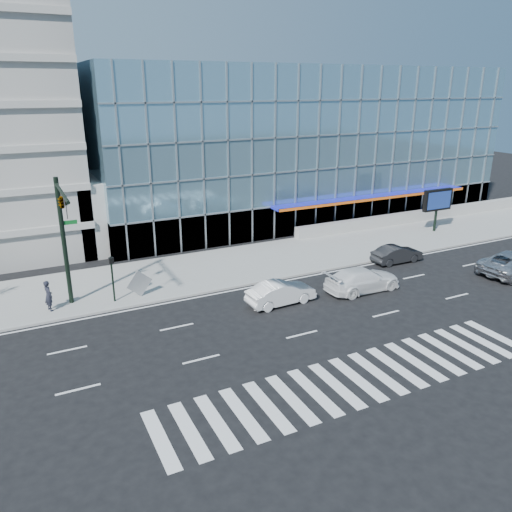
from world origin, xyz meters
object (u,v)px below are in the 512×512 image
at_px(traffic_signal, 63,215).
at_px(white_sedan, 281,293).
at_px(ped_signal_post, 112,272).
at_px(tilted_panel, 139,283).
at_px(marquee_sign, 438,201).
at_px(dark_sedan, 397,254).
at_px(white_suv, 363,280).
at_px(pedestrian, 48,296).

bearing_deg(traffic_signal, white_sedan, -20.07).
relative_size(traffic_signal, ped_signal_post, 2.67).
bearing_deg(tilted_panel, marquee_sign, -5.87).
bearing_deg(white_sedan, dark_sedan, -79.64).
bearing_deg(white_suv, pedestrian, 72.60).
bearing_deg(pedestrian, marquee_sign, -105.00).
distance_m(white_suv, tilted_panel, 14.84).
relative_size(marquee_sign, pedestrian, 2.07).
bearing_deg(ped_signal_post, tilted_panel, 1.96).
height_order(marquee_sign, white_sedan, marquee_sign).
bearing_deg(white_suv, ped_signal_post, 70.20).
relative_size(traffic_signal, white_sedan, 1.77).
bearing_deg(ped_signal_post, pedestrian, 173.75).
xyz_separation_m(marquee_sign, dark_sedan, (-9.02, -4.99, -2.38)).
distance_m(ped_signal_post, white_suv, 16.42).
relative_size(marquee_sign, white_sedan, 0.88).
xyz_separation_m(marquee_sign, white_sedan, (-21.02, -7.80, -2.32)).
bearing_deg(ped_signal_post, white_sedan, -26.61).
bearing_deg(ped_signal_post, white_suv, -18.96).
bearing_deg(tilted_panel, white_sedan, -43.34).
bearing_deg(dark_sedan, traffic_signal, 87.04).
bearing_deg(marquee_sign, tilted_panel, -174.08).
xyz_separation_m(white_sedan, tilted_panel, (-7.83, 4.81, 0.32)).
bearing_deg(dark_sedan, white_sedan, 103.95).
bearing_deg(pedestrian, traffic_signal, -140.31).
xyz_separation_m(white_suv, pedestrian, (-19.30, 5.74, 0.32)).
height_order(white_suv, pedestrian, pedestrian).
distance_m(ped_signal_post, white_sedan, 10.70).
height_order(traffic_signal, tilted_panel, traffic_signal).
xyz_separation_m(white_suv, tilted_panel, (-13.83, 5.37, 0.27)).
xyz_separation_m(dark_sedan, tilted_panel, (-19.83, 2.00, 0.38)).
height_order(white_sedan, dark_sedan, white_sedan).
bearing_deg(marquee_sign, white_sedan, -159.64).
distance_m(traffic_signal, white_sedan, 13.86).
bearing_deg(ped_signal_post, dark_sedan, -5.17).
xyz_separation_m(white_suv, dark_sedan, (6.00, 3.37, -0.11)).
distance_m(traffic_signal, dark_sedan, 24.64).
bearing_deg(white_suv, tilted_panel, 67.91).
relative_size(traffic_signal, white_suv, 1.46).
bearing_deg(dark_sedan, tilted_panel, 85.02).
xyz_separation_m(ped_signal_post, white_suv, (15.48, -5.32, -1.35)).
height_order(ped_signal_post, marquee_sign, marquee_sign).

